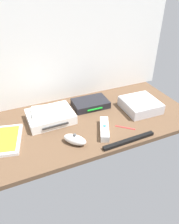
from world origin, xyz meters
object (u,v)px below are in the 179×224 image
object	(u,v)px
game_console	(51,116)
remote_wand	(104,129)
mini_computer	(140,105)
game_case	(4,140)
stylus_pen	(125,127)
sensor_bar	(129,141)
remote_nunchuk	(75,140)
remote_classic_pad	(48,110)
network_router	(90,103)

from	to	relation	value
game_console	remote_wand	bearing A→B (deg)	-43.92
mini_computer	game_case	world-z (taller)	mini_computer
game_console	stylus_pen	size ratio (longest dim) A/B	2.37
remote_wand	sensor_bar	xyz separation A→B (cm)	(6.25, -10.20, -0.81)
mini_computer	game_case	distance (cm)	66.40
game_console	remote_wand	distance (cm)	26.43
mini_computer	game_case	bearing A→B (deg)	178.88
game_case	remote_wand	size ratio (longest dim) A/B	1.45
mini_computer	stylus_pen	bearing A→B (deg)	-144.84
mini_computer	game_case	xyz separation A→B (cm)	(-66.36, 1.30, -1.88)
game_console	game_case	world-z (taller)	game_console
game_case	remote_nunchuk	size ratio (longest dim) A/B	2.09
remote_wand	remote_nunchuk	xyz separation A→B (cm)	(-14.60, -2.11, 0.53)
game_case	stylus_pen	xyz separation A→B (cm)	(51.22, -11.96, -0.41)
game_case	sensor_bar	world-z (taller)	game_case
remote_nunchuk	sensor_bar	bearing A→B (deg)	-63.99
remote_classic_pad	sensor_bar	xyz separation A→B (cm)	(26.48, -28.72, -4.71)
game_console	remote_wand	world-z (taller)	game_console
game_console	sensor_bar	world-z (taller)	game_console
game_case	remote_nunchuk	distance (cm)	29.58
game_console	network_router	xyz separation A→B (cm)	(22.41, 4.28, -0.50)
game_console	mini_computer	xyz separation A→B (cm)	(44.54, -8.54, 0.44)
network_router	remote_wand	distance (cm)	22.38
remote_classic_pad	sensor_bar	world-z (taller)	remote_classic_pad
game_case	remote_classic_pad	world-z (taller)	remote_classic_pad
mini_computer	sensor_bar	size ratio (longest dim) A/B	0.73
remote_nunchuk	stylus_pen	size ratio (longest dim) A/B	1.15
mini_computer	remote_classic_pad	world-z (taller)	remote_classic_pad
network_router	game_case	bearing A→B (deg)	-163.66
remote_wand	remote_nunchuk	bearing A→B (deg)	-147.14
network_router	remote_classic_pad	size ratio (longest dim) A/B	1.19
game_console	sensor_bar	xyz separation A→B (cm)	(25.68, -28.10, -1.50)
remote_wand	sensor_bar	distance (cm)	11.98
game_case	network_router	distance (cm)	45.73
game_console	game_case	xyz separation A→B (cm)	(-21.83, -7.25, -1.44)
mini_computer	remote_nunchuk	world-z (taller)	mini_computer
remote_wand	stylus_pen	world-z (taller)	remote_wand
stylus_pen	game_console	bearing A→B (deg)	146.84
game_console	mini_computer	bearing A→B (deg)	-12.11
remote_nunchuk	stylus_pen	xyz separation A→B (cm)	(24.57, 0.81, -1.69)
mini_computer	remote_wand	bearing A→B (deg)	-159.55
game_case	sensor_bar	bearing A→B (deg)	-10.35
game_console	remote_nunchuk	bearing A→B (deg)	-77.70
sensor_bar	stylus_pen	xyz separation A→B (cm)	(3.72, 8.89, -0.35)
remote_wand	game_case	bearing A→B (deg)	-169.85
game_console	sensor_bar	bearing A→B (deg)	-48.83
mini_computer	remote_classic_pad	size ratio (longest dim) A/B	1.13
remote_wand	remote_nunchuk	world-z (taller)	remote_nunchuk
mini_computer	remote_nunchuk	distance (cm)	41.34
game_case	stylus_pen	size ratio (longest dim) A/B	2.40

